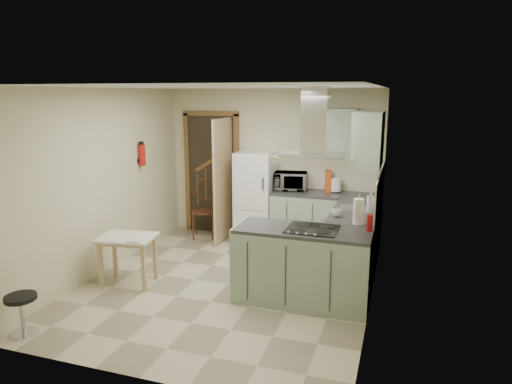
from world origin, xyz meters
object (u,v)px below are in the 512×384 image
(peninsula, at_px, (303,265))
(bentwood_chair, at_px, (204,211))
(extractor_hood, at_px, (314,159))
(stool, at_px, (22,314))
(drop_leaf_table, at_px, (129,260))
(fridge, at_px, (256,197))
(microwave, at_px, (290,181))

(peninsula, bearing_deg, bentwood_chair, 138.29)
(extractor_hood, bearing_deg, stool, -148.66)
(drop_leaf_table, bearing_deg, peninsula, -4.52)
(fridge, bearing_deg, stool, -110.44)
(peninsula, bearing_deg, fridge, 121.74)
(bentwood_chair, xyz_separation_m, microwave, (1.47, 0.16, 0.59))
(stool, bearing_deg, peninsula, 32.33)
(fridge, xyz_separation_m, drop_leaf_table, (-1.02, -2.17, -0.43))
(bentwood_chair, xyz_separation_m, stool, (-0.44, -3.53, -0.25))
(fridge, bearing_deg, extractor_hood, -56.21)
(stool, bearing_deg, microwave, 62.67)
(drop_leaf_table, relative_size, stool, 1.62)
(fridge, bearing_deg, bentwood_chair, -175.03)
(fridge, distance_m, stool, 3.89)
(peninsula, distance_m, bentwood_chair, 2.86)
(microwave, bearing_deg, fridge, 177.08)
(extractor_hood, bearing_deg, peninsula, 180.00)
(extractor_hood, height_order, stool, extractor_hood)
(extractor_hood, xyz_separation_m, stool, (-2.67, -1.63, -1.51))
(microwave, bearing_deg, extractor_hood, -80.34)
(fridge, height_order, microwave, fridge)
(bentwood_chair, bearing_deg, extractor_hood, -57.40)
(fridge, relative_size, microwave, 2.88)
(stool, bearing_deg, extractor_hood, 31.34)
(fridge, xyz_separation_m, peninsula, (1.22, -1.98, -0.30))
(fridge, relative_size, bentwood_chair, 1.64)
(extractor_hood, height_order, drop_leaf_table, extractor_hood)
(peninsula, height_order, stool, peninsula)
(microwave, bearing_deg, stool, -128.09)
(peninsula, distance_m, microwave, 2.24)
(peninsula, relative_size, stool, 3.67)
(fridge, distance_m, peninsula, 2.35)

